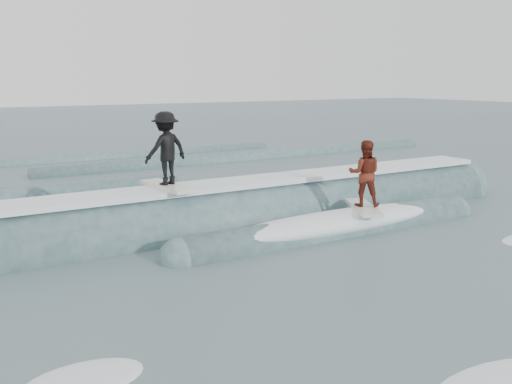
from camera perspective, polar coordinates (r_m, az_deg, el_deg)
ground at (r=10.92m, az=16.75°, el=-11.00°), size 160.00×160.00×0.00m
breaking_wave at (r=15.98m, az=-0.48°, el=-3.21°), size 20.36×3.96×2.36m
surfer_black at (r=14.82m, az=-9.00°, el=4.10°), size 1.35×2.05×1.98m
surfer_red at (r=15.62m, az=10.79°, el=1.53°), size 1.39×2.03×1.89m
far_swells at (r=25.72m, az=-14.17°, el=1.92°), size 39.25×8.65×0.80m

